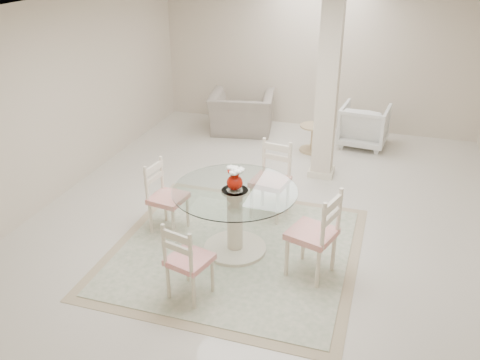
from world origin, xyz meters
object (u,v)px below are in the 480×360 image
(dining_chair_west, at_px, (163,192))
(recliner_taupe, at_px, (242,113))
(dining_chair_south, at_px, (185,256))
(armchair_white, at_px, (364,125))
(column, at_px, (327,91))
(dining_chair_north, at_px, (272,174))
(dining_table, at_px, (235,220))
(red_vase, at_px, (235,178))
(side_table, at_px, (312,139))
(dining_chair_east, at_px, (319,229))

(dining_chair_west, bearing_deg, recliner_taupe, 10.14)
(dining_chair_south, distance_m, armchair_white, 5.06)
(column, height_order, dining_chair_south, column)
(dining_chair_north, distance_m, dining_chair_west, 1.44)
(dining_table, relative_size, red_vase, 5.06)
(dining_chair_south, bearing_deg, dining_table, -86.60)
(red_vase, bearing_deg, armchair_white, 73.54)
(red_vase, bearing_deg, dining_chair_south, -101.72)
(dining_chair_north, distance_m, side_table, 2.37)
(dining_chair_west, bearing_deg, dining_chair_south, -137.90)
(dining_chair_east, relative_size, side_table, 2.45)
(recliner_taupe, bearing_deg, side_table, 149.93)
(dining_chair_north, height_order, dining_chair_south, dining_chair_north)
(dining_chair_east, height_order, dining_chair_south, dining_chair_east)
(column, relative_size, red_vase, 9.57)
(dining_chair_west, bearing_deg, dining_chair_east, -93.06)
(dining_table, distance_m, recliner_taupe, 4.03)
(dining_chair_south, height_order, recliner_taupe, dining_chair_south)
(dining_chair_west, relative_size, armchair_white, 1.26)
(dining_chair_west, bearing_deg, side_table, -14.64)
(dining_chair_south, xyz_separation_m, armchair_white, (1.35, 4.88, -0.16))
(red_vase, distance_m, recliner_taupe, 4.08)
(dining_chair_north, height_order, side_table, dining_chair_north)
(dining_table, xyz_separation_m, armchair_white, (1.15, 3.88, -0.05))
(red_vase, bearing_deg, dining_chair_north, 79.14)
(dining_chair_north, height_order, armchair_white, dining_chair_north)
(armchair_white, bearing_deg, column, 76.53)
(column, relative_size, dining_chair_east, 2.33)
(red_vase, xyz_separation_m, dining_chair_west, (-1.00, 0.20, -0.43))
(dining_chair_east, bearing_deg, dining_table, -84.28)
(dining_chair_north, relative_size, dining_chair_south, 1.12)
(side_table, bearing_deg, dining_chair_north, -93.43)
(dining_table, distance_m, red_vase, 0.55)
(dining_chair_north, xyz_separation_m, side_table, (0.14, 2.34, -0.37))
(dining_table, bearing_deg, side_table, 84.25)
(red_vase, xyz_separation_m, recliner_taupe, (-1.12, 3.88, -0.59))
(recliner_taupe, bearing_deg, red_vase, 96.20)
(column, relative_size, dining_chair_south, 2.70)
(red_vase, xyz_separation_m, side_table, (0.33, 3.35, -0.75))
(dining_chair_west, height_order, side_table, dining_chair_west)
(dining_table, bearing_deg, dining_chair_north, 78.93)
(dining_table, height_order, dining_chair_south, dining_chair_south)
(column, xyz_separation_m, dining_chair_north, (-0.45, -1.43, -0.76))
(column, xyz_separation_m, armchair_white, (0.51, 1.44, -0.98))
(dining_chair_north, bearing_deg, dining_chair_west, -137.39)
(dining_chair_east, xyz_separation_m, dining_chair_south, (-1.21, -0.79, -0.08))
(dining_table, bearing_deg, recliner_taupe, 106.03)
(dining_table, height_order, side_table, dining_table)
(dining_chair_north, xyz_separation_m, armchair_white, (0.95, 2.88, -0.22))
(red_vase, xyz_separation_m, dining_chair_east, (1.00, -0.21, -0.36))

